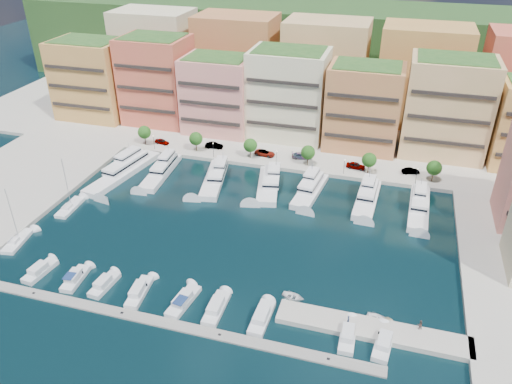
% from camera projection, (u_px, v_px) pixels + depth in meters
% --- Properties ---
extents(ground, '(400.00, 400.00, 0.00)m').
position_uv_depth(ground, '(241.00, 231.00, 108.59)').
color(ground, black).
rests_on(ground, ground).
extents(north_quay, '(220.00, 64.00, 2.00)m').
position_uv_depth(north_quay, '(300.00, 126.00, 160.13)').
color(north_quay, '#9E998E').
rests_on(north_quay, ground).
extents(hillside, '(240.00, 40.00, 58.00)m').
position_uv_depth(hillside, '(325.00, 82.00, 200.03)').
color(hillside, '#1A3B18').
rests_on(hillside, ground).
extents(south_pontoon, '(72.00, 2.20, 0.35)m').
position_uv_depth(south_pontoon, '(170.00, 325.00, 84.38)').
color(south_pontoon, gray).
rests_on(south_pontoon, ground).
extents(finger_pier, '(32.00, 5.00, 2.00)m').
position_uv_depth(finger_pier, '(372.00, 332.00, 82.98)').
color(finger_pier, '#9E998E').
rests_on(finger_pier, ground).
extents(apartment_0, '(22.00, 16.50, 24.80)m').
position_uv_depth(apartment_0, '(92.00, 79.00, 159.58)').
color(apartment_0, tan).
rests_on(apartment_0, north_quay).
extents(apartment_1, '(20.00, 16.50, 26.80)m').
position_uv_depth(apartment_1, '(157.00, 80.00, 155.38)').
color(apartment_1, '#D05445').
rests_on(apartment_1, north_quay).
extents(apartment_2, '(20.00, 15.50, 22.80)m').
position_uv_depth(apartment_2, '(218.00, 94.00, 149.60)').
color(apartment_2, tan).
rests_on(apartment_2, north_quay).
extents(apartment_3, '(22.00, 16.50, 25.80)m').
position_uv_depth(apartment_3, '(288.00, 94.00, 145.40)').
color(apartment_3, beige).
rests_on(apartment_3, north_quay).
extents(apartment_4, '(20.00, 15.50, 23.80)m').
position_uv_depth(apartment_4, '(363.00, 107.00, 138.87)').
color(apartment_4, '#C27048').
rests_on(apartment_4, north_quay).
extents(apartment_5, '(22.00, 16.50, 26.80)m').
position_uv_depth(apartment_5, '(447.00, 107.00, 134.42)').
color(apartment_5, '#E9B17B').
rests_on(apartment_5, north_quay).
extents(backblock_0, '(26.00, 18.00, 30.00)m').
position_uv_depth(backblock_0, '(156.00, 54.00, 175.52)').
color(backblock_0, beige).
rests_on(backblock_0, north_quay).
extents(backblock_1, '(26.00, 18.00, 30.00)m').
position_uv_depth(backblock_1, '(237.00, 61.00, 168.21)').
color(backblock_1, '#C27048').
rests_on(backblock_1, north_quay).
extents(backblock_2, '(26.00, 18.00, 30.00)m').
position_uv_depth(backblock_2, '(325.00, 68.00, 160.89)').
color(backblock_2, '#E9B17B').
rests_on(backblock_2, north_quay).
extents(backblock_3, '(26.00, 18.00, 30.00)m').
position_uv_depth(backblock_3, '(422.00, 76.00, 153.58)').
color(backblock_3, tan).
rests_on(backblock_3, north_quay).
extents(tree_0, '(3.80, 3.80, 5.65)m').
position_uv_depth(tree_0, '(144.00, 132.00, 143.82)').
color(tree_0, '#473323').
rests_on(tree_0, north_quay).
extents(tree_1, '(3.80, 3.80, 5.65)m').
position_uv_depth(tree_1, '(196.00, 139.00, 139.92)').
color(tree_1, '#473323').
rests_on(tree_1, north_quay).
extents(tree_2, '(3.80, 3.80, 5.65)m').
position_uv_depth(tree_2, '(250.00, 145.00, 136.02)').
color(tree_2, '#473323').
rests_on(tree_2, north_quay).
extents(tree_3, '(3.80, 3.80, 5.65)m').
position_uv_depth(tree_3, '(308.00, 152.00, 132.12)').
color(tree_3, '#473323').
rests_on(tree_3, north_quay).
extents(tree_4, '(3.80, 3.80, 5.65)m').
position_uv_depth(tree_4, '(369.00, 160.00, 128.21)').
color(tree_4, '#473323').
rests_on(tree_4, north_quay).
extents(tree_5, '(3.80, 3.80, 5.65)m').
position_uv_depth(tree_5, '(434.00, 168.00, 124.31)').
color(tree_5, '#473323').
rests_on(tree_5, north_quay).
extents(lamppost_0, '(0.30, 0.30, 4.20)m').
position_uv_depth(lamppost_0, '(154.00, 140.00, 141.39)').
color(lamppost_0, black).
rests_on(lamppost_0, north_quay).
extents(lamppost_1, '(0.30, 0.30, 4.20)m').
position_uv_depth(lamppost_1, '(213.00, 147.00, 137.00)').
color(lamppost_1, black).
rests_on(lamppost_1, north_quay).
extents(lamppost_2, '(0.30, 0.30, 4.20)m').
position_uv_depth(lamppost_2, '(277.00, 155.00, 132.61)').
color(lamppost_2, black).
rests_on(lamppost_2, north_quay).
extents(lamppost_3, '(0.30, 0.30, 4.20)m').
position_uv_depth(lamppost_3, '(344.00, 164.00, 128.22)').
color(lamppost_3, black).
rests_on(lamppost_3, north_quay).
extents(lamppost_4, '(0.30, 0.30, 4.20)m').
position_uv_depth(lamppost_4, '(417.00, 173.00, 123.84)').
color(lamppost_4, black).
rests_on(lamppost_4, north_quay).
extents(yacht_0, '(9.07, 26.57, 7.30)m').
position_uv_depth(yacht_0, '(125.00, 169.00, 131.29)').
color(yacht_0, white).
rests_on(yacht_0, ground).
extents(yacht_1, '(5.81, 20.43, 7.30)m').
position_uv_depth(yacht_1, '(162.00, 170.00, 131.29)').
color(yacht_1, white).
rests_on(yacht_1, ground).
extents(yacht_2, '(8.13, 20.21, 7.30)m').
position_uv_depth(yacht_2, '(215.00, 177.00, 127.83)').
color(yacht_2, white).
rests_on(yacht_2, ground).
extents(yacht_3, '(8.51, 18.81, 7.30)m').
position_uv_depth(yacht_3, '(269.00, 183.00, 124.98)').
color(yacht_3, white).
rests_on(yacht_3, ground).
extents(yacht_4, '(6.57, 18.22, 7.30)m').
position_uv_depth(yacht_4, '(310.00, 189.00, 122.57)').
color(yacht_4, white).
rests_on(yacht_4, ground).
extents(yacht_5, '(5.44, 18.31, 7.30)m').
position_uv_depth(yacht_5, '(367.00, 197.00, 119.07)').
color(yacht_5, white).
rests_on(yacht_5, ground).
extents(yacht_6, '(4.93, 19.66, 7.30)m').
position_uv_depth(yacht_6, '(419.00, 205.00, 115.62)').
color(yacht_6, white).
rests_on(yacht_6, ground).
extents(cruiser_0, '(3.39, 7.64, 2.55)m').
position_uv_depth(cruiser_0, '(40.00, 271.00, 95.85)').
color(cruiser_0, silver).
rests_on(cruiser_0, ground).
extents(cruiser_1, '(3.26, 7.62, 2.66)m').
position_uv_depth(cruiser_1, '(75.00, 279.00, 93.92)').
color(cruiser_1, silver).
rests_on(cruiser_1, ground).
extents(cruiser_2, '(3.07, 7.36, 2.55)m').
position_uv_depth(cruiser_2, '(104.00, 285.00, 92.44)').
color(cruiser_2, silver).
rests_on(cruiser_2, ground).
extents(cruiser_3, '(3.28, 8.69, 2.55)m').
position_uv_depth(cruiser_3, '(139.00, 292.00, 90.68)').
color(cruiser_3, silver).
rests_on(cruiser_3, ground).
extents(cruiser_4, '(3.67, 8.92, 2.66)m').
position_uv_depth(cruiser_4, '(183.00, 301.00, 88.53)').
color(cruiser_4, silver).
rests_on(cruiser_4, ground).
extents(cruiser_5, '(2.78, 8.49, 2.55)m').
position_uv_depth(cruiser_5, '(216.00, 308.00, 87.03)').
color(cruiser_5, silver).
rests_on(cruiser_5, ground).
extents(cruiser_6, '(2.89, 8.38, 2.55)m').
position_uv_depth(cruiser_6, '(262.00, 318.00, 85.03)').
color(cruiser_6, silver).
rests_on(cruiser_6, ground).
extents(cruiser_8, '(2.69, 7.82, 2.55)m').
position_uv_depth(cruiser_8, '(348.00, 336.00, 81.47)').
color(cruiser_8, silver).
rests_on(cruiser_8, ground).
extents(cruiser_9, '(3.44, 8.16, 2.55)m').
position_uv_depth(cruiser_9, '(384.00, 343.00, 80.06)').
color(cruiser_9, silver).
rests_on(cruiser_9, ground).
extents(sailboat_0, '(4.24, 9.07, 13.20)m').
position_uv_depth(sailboat_0, '(18.00, 242.00, 104.72)').
color(sailboat_0, white).
rests_on(sailboat_0, ground).
extents(sailboat_1, '(3.38, 9.19, 13.20)m').
position_uv_depth(sailboat_1, '(70.00, 208.00, 116.40)').
color(sailboat_1, white).
rests_on(sailboat_1, ground).
extents(tender_0, '(4.46, 3.48, 0.84)m').
position_uv_depth(tender_0, '(293.00, 297.00, 89.85)').
color(tender_0, white).
rests_on(tender_0, ground).
extents(tender_2, '(4.58, 3.69, 0.84)m').
position_uv_depth(tender_2, '(378.00, 318.00, 85.07)').
color(tender_2, white).
rests_on(tender_2, ground).
extents(tender_3, '(1.87, 1.68, 0.88)m').
position_uv_depth(tender_3, '(388.00, 319.00, 85.00)').
color(tender_3, beige).
rests_on(tender_3, ground).
extents(car_0, '(4.58, 2.52, 1.48)m').
position_uv_depth(car_0, '(162.00, 141.00, 145.53)').
color(car_0, gray).
rests_on(car_0, north_quay).
extents(car_1, '(5.18, 2.22, 1.66)m').
position_uv_depth(car_1, '(214.00, 145.00, 142.91)').
color(car_1, gray).
rests_on(car_1, north_quay).
extents(car_2, '(5.97, 3.36, 1.58)m').
position_uv_depth(car_2, '(265.00, 153.00, 138.68)').
color(car_2, gray).
rests_on(car_2, north_quay).
extents(car_3, '(5.95, 3.33, 1.63)m').
position_uv_depth(car_3, '(302.00, 156.00, 137.17)').
color(car_3, gray).
rests_on(car_3, north_quay).
extents(car_4, '(5.17, 2.55, 1.70)m').
position_uv_depth(car_4, '(356.00, 165.00, 131.89)').
color(car_4, gray).
rests_on(car_4, north_quay).
extents(car_5, '(4.78, 2.95, 1.49)m').
position_uv_depth(car_5, '(411.00, 171.00, 129.41)').
color(car_5, gray).
rests_on(car_5, north_quay).
extents(person_0, '(0.58, 0.75, 1.82)m').
position_uv_depth(person_0, '(348.00, 320.00, 82.68)').
color(person_0, '#293752').
rests_on(person_0, finger_pier).
extents(person_1, '(1.00, 0.86, 1.79)m').
position_uv_depth(person_1, '(420.00, 325.00, 81.80)').
color(person_1, '#4F362F').
rests_on(person_1, finger_pier).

